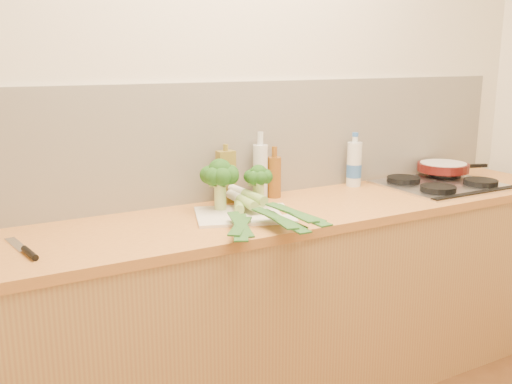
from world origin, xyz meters
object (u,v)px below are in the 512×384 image
gas_hob (442,183)px  skillet (444,167)px  chopping_board (244,215)px  chefs_knife (26,251)px

gas_hob → skillet: size_ratio=1.47×
chopping_board → chefs_knife: 0.86m
gas_hob → skillet: (0.15, 0.14, 0.05)m
chefs_knife → skillet: skillet is taller
gas_hob → chopping_board: bearing=-179.2°
chopping_board → skillet: bearing=25.4°
skillet → chopping_board: bearing=-156.4°
skillet → chefs_knife: bearing=-157.7°
gas_hob → chopping_board: gas_hob is taller
gas_hob → chefs_knife: bearing=-178.2°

